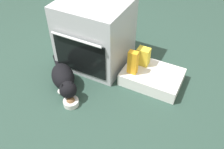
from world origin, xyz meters
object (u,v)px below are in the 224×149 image
(oven, at_px, (95,34))
(pantry_cabinet, at_px, (152,77))
(juice_carton, at_px, (133,62))
(cat, at_px, (64,79))
(food_bowl, at_px, (71,102))
(snack_bag, at_px, (143,56))

(oven, distance_m, pantry_cabinet, 0.71)
(pantry_cabinet, height_order, juice_carton, juice_carton)
(oven, xyz_separation_m, cat, (-0.05, -0.51, -0.22))
(pantry_cabinet, relative_size, food_bowl, 4.02)
(pantry_cabinet, xyz_separation_m, snack_bag, (-0.14, 0.08, 0.15))
(food_bowl, relative_size, cat, 0.25)
(food_bowl, height_order, cat, cat)
(pantry_cabinet, height_order, snack_bag, snack_bag)
(food_bowl, bearing_deg, juice_carton, 55.07)
(food_bowl, height_order, juice_carton, juice_carton)
(oven, distance_m, cat, 0.56)
(food_bowl, distance_m, cat, 0.24)
(oven, bearing_deg, juice_carton, -15.70)
(pantry_cabinet, bearing_deg, oven, 176.30)
(food_bowl, distance_m, snack_bag, 0.82)
(cat, distance_m, juice_carton, 0.66)
(oven, xyz_separation_m, juice_carton, (0.48, -0.13, -0.10))
(oven, height_order, pantry_cabinet, oven)
(oven, bearing_deg, food_bowl, -79.95)
(pantry_cabinet, xyz_separation_m, food_bowl, (-0.54, -0.61, -0.03))
(snack_bag, height_order, juice_carton, juice_carton)
(cat, bearing_deg, pantry_cabinet, 74.21)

